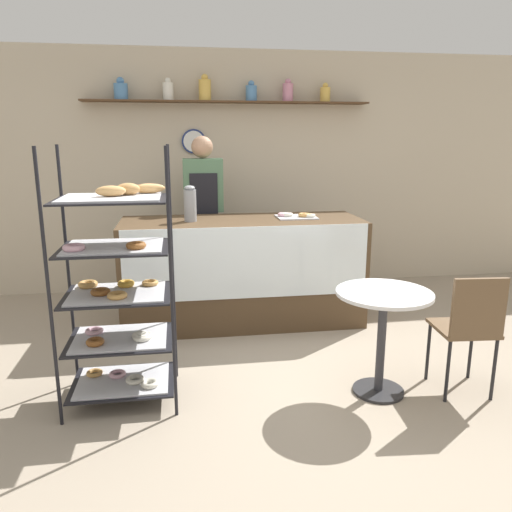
{
  "coord_description": "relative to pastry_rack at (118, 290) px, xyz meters",
  "views": [
    {
      "loc": [
        -0.58,
        -3.27,
        1.76
      ],
      "look_at": [
        0.0,
        0.46,
        0.85
      ],
      "focal_mm": 35.0,
      "sensor_mm": 36.0,
      "label": 1
    }
  ],
  "objects": [
    {
      "name": "ground_plane",
      "position": [
        0.99,
        0.05,
        -0.78
      ],
      "size": [
        14.0,
        14.0,
        0.0
      ],
      "primitive_type": "plane",
      "color": "gray"
    },
    {
      "name": "pastry_rack",
      "position": [
        0.0,
        0.0,
        0.0
      ],
      "size": [
        0.74,
        0.56,
        1.71
      ],
      "color": "black",
      "rests_on": "ground_plane"
    },
    {
      "name": "person_worker",
      "position": [
        0.67,
        1.95,
        0.2
      ],
      "size": [
        0.4,
        0.23,
        1.77
      ],
      "color": "#282833",
      "rests_on": "ground_plane"
    },
    {
      "name": "coffee_carafe",
      "position": [
        0.51,
        1.33,
        0.39
      ],
      "size": [
        0.11,
        0.11,
        0.33
      ],
      "color": "gray",
      "rests_on": "display_counter"
    },
    {
      "name": "cafe_chair",
      "position": [
        2.33,
        -0.32,
        -0.24
      ],
      "size": [
        0.41,
        0.41,
        0.87
      ],
      "rotation": [
        0.0,
        0.0,
        9.34
      ],
      "color": "black",
      "rests_on": "ground_plane"
    },
    {
      "name": "display_counter",
      "position": [
        0.99,
        1.35,
        -0.27
      ],
      "size": [
        2.25,
        0.79,
        1.0
      ],
      "color": "#4C3823",
      "rests_on": "ground_plane"
    },
    {
      "name": "back_wall",
      "position": [
        0.99,
        2.59,
        0.59
      ],
      "size": [
        10.0,
        0.3,
        2.7
      ],
      "color": "beige",
      "rests_on": "ground_plane"
    },
    {
      "name": "donut_tray_counter",
      "position": [
        1.52,
        1.38,
        0.24
      ],
      "size": [
        0.37,
        0.3,
        0.05
      ],
      "color": "silver",
      "rests_on": "display_counter"
    },
    {
      "name": "cafe_table",
      "position": [
        1.76,
        -0.19,
        -0.22
      ],
      "size": [
        0.65,
        0.65,
        0.74
      ],
      "color": "#262628",
      "rests_on": "ground_plane"
    }
  ]
}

